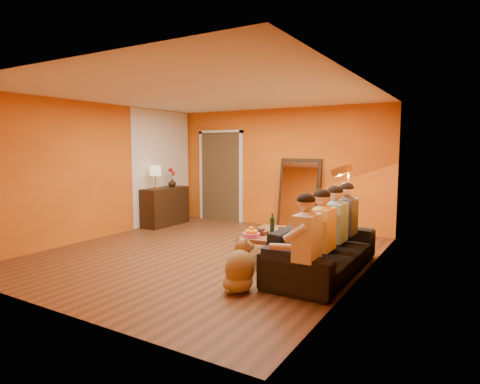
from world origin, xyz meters
The scene contains 27 objects.
room_shell centered at (0.00, 0.37, 1.30)m, with size 5.00×5.50×2.60m.
white_accent centered at (-2.48, 1.75, 1.30)m, with size 0.02×1.90×2.58m, color white.
doorway_recess centered at (-1.50, 2.83, 1.05)m, with size 1.06×0.30×2.10m, color #3F2D19.
door_jamb_left centered at (-2.07, 2.71, 1.05)m, with size 0.08×0.06×2.20m, color white.
door_jamb_right centered at (-0.93, 2.71, 1.05)m, with size 0.08×0.06×2.20m, color white.
door_header centered at (-1.50, 2.71, 2.12)m, with size 1.22×0.06×0.08m, color white.
mirror_frame centered at (0.55, 2.63, 0.76)m, with size 0.92×0.06×1.52m, color black.
mirror_glass centered at (0.55, 2.59, 0.76)m, with size 0.78×0.02×1.36m, color white.
sideboard centered at (-2.24, 1.55, 0.42)m, with size 0.44×1.18×0.85m, color black.
table_lamp centered at (-2.24, 1.25, 1.10)m, with size 0.24×0.24×0.51m, color beige, non-canonical shape.
sofa centered at (2.00, 0.03, 0.34)m, with size 0.91×2.33×0.68m, color black.
coffee_table centered at (1.04, 0.29, 0.21)m, with size 0.62×1.22×0.42m, color brown, non-canonical shape.
floor_lamp centered at (2.05, 1.00, 0.72)m, with size 0.30×0.24×1.44m, color #C18738, non-canonical shape.
dog centered at (1.36, -1.20, 0.33)m, with size 0.36×0.55×0.65m, color #9D7D47, non-canonical shape.
person_far_left centered at (2.13, -0.97, 0.61)m, with size 0.70×0.44×1.22m, color beige, non-canonical shape.
person_mid_left centered at (2.13, -0.42, 0.61)m, with size 0.70×0.44×1.22m, color #FFC654, non-canonical shape.
person_mid_right centered at (2.13, 0.13, 0.61)m, with size 0.70×0.44×1.22m, color #87B6D0, non-canonical shape.
person_far_right centered at (2.13, 0.68, 0.61)m, with size 0.70×0.44×1.22m, color #37363B, non-canonical shape.
fruit_bowl centered at (0.94, -0.16, 0.50)m, with size 0.26×0.26×0.16m, color #E24F87, non-canonical shape.
wine_bottle centered at (1.09, 0.24, 0.58)m, with size 0.07×0.07×0.31m, color black.
tumbler centered at (1.16, 0.41, 0.47)m, with size 0.10×0.10×0.09m, color #B27F3F.
laptop centered at (1.22, 0.64, 0.43)m, with size 0.30×0.19×0.02m, color black.
book_lower centered at (0.86, 0.09, 0.43)m, with size 0.20×0.27×0.03m, color black.
book_mid centered at (0.87, 0.10, 0.45)m, with size 0.17×0.23×0.02m, color red.
book_upper centered at (0.86, 0.08, 0.47)m, with size 0.15×0.20×0.02m, color black.
vase centered at (-2.24, 1.80, 0.94)m, with size 0.18×0.18×0.19m, color black.
flowers centered at (-2.24, 1.80, 1.19)m, with size 0.17×0.17×0.45m, color red, non-canonical shape.
Camera 1 is at (3.79, -5.29, 1.75)m, focal length 30.00 mm.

